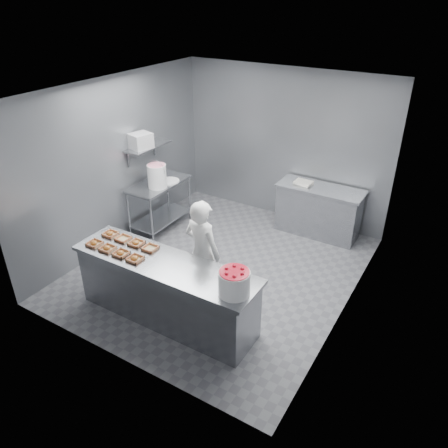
{
  "coord_description": "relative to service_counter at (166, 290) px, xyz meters",
  "views": [
    {
      "loc": [
        3.04,
        -4.91,
        4.01
      ],
      "look_at": [
        0.2,
        -0.2,
        0.97
      ],
      "focal_mm": 35.0,
      "sensor_mm": 36.0,
      "label": 1
    }
  ],
  "objects": [
    {
      "name": "strawberry_tub",
      "position": [
        1.08,
        -0.09,
        0.61
      ],
      "size": [
        0.37,
        0.37,
        0.3
      ],
      "color": "white",
      "rests_on": "service_counter"
    },
    {
      "name": "tray_1",
      "position": [
        -0.83,
        -0.15,
        0.47
      ],
      "size": [
        0.19,
        0.18,
        0.06
      ],
      "color": "tan",
      "rests_on": "service_counter"
    },
    {
      "name": "tray_7",
      "position": [
        -0.35,
        0.15,
        0.47
      ],
      "size": [
        0.19,
        0.18,
        0.04
      ],
      "color": "tan",
      "rests_on": "service_counter"
    },
    {
      "name": "rag",
      "position": [
        -1.68,
        2.09,
        0.46
      ],
      "size": [
        0.16,
        0.15,
        0.02
      ],
      "primitive_type": "cube",
      "rotation": [
        0.0,
        0.0,
        0.29
      ],
      "color": "#CCB28C",
      "rests_on": "prep_table"
    },
    {
      "name": "tray_2",
      "position": [
        -0.59,
        -0.15,
        0.47
      ],
      "size": [
        0.19,
        0.18,
        0.06
      ],
      "color": "tan",
      "rests_on": "service_counter"
    },
    {
      "name": "tray_4",
      "position": [
        -1.07,
        0.15,
        0.47
      ],
      "size": [
        0.19,
        0.18,
        0.06
      ],
      "color": "tan",
      "rests_on": "service_counter"
    },
    {
      "name": "floor",
      "position": [
        0.0,
        1.35,
        -0.45
      ],
      "size": [
        4.5,
        4.5,
        0.0
      ],
      "primitive_type": "plane",
      "color": "#4C4C51",
      "rests_on": "ground"
    },
    {
      "name": "paper_stack",
      "position": [
        0.57,
        3.25,
        0.47
      ],
      "size": [
        0.33,
        0.26,
        0.05
      ],
      "primitive_type": "cube",
      "rotation": [
        0.0,
        0.0,
        -0.13
      ],
      "color": "silver",
      "rests_on": "back_counter"
    },
    {
      "name": "wall_left",
      "position": [
        -2.0,
        1.35,
        0.95
      ],
      "size": [
        0.04,
        4.5,
        2.8
      ],
      "primitive_type": "cube",
      "color": "slate",
      "rests_on": "ground"
    },
    {
      "name": "back_counter",
      "position": [
        0.9,
        3.25,
        -0.0
      ],
      "size": [
        1.5,
        0.6,
        0.9
      ],
      "color": "slate",
      "rests_on": "ground"
    },
    {
      "name": "service_counter",
      "position": [
        0.0,
        0.0,
        0.0
      ],
      "size": [
        2.6,
        0.7,
        0.9
      ],
      "color": "slate",
      "rests_on": "ground"
    },
    {
      "name": "wall_right",
      "position": [
        2.0,
        1.35,
        0.95
      ],
      "size": [
        0.04,
        4.5,
        2.8
      ],
      "primitive_type": "cube",
      "color": "slate",
      "rests_on": "ground"
    },
    {
      "name": "tray_0",
      "position": [
        -1.07,
        -0.15,
        0.47
      ],
      "size": [
        0.19,
        0.18,
        0.06
      ],
      "color": "tan",
      "rests_on": "service_counter"
    },
    {
      "name": "prep_table",
      "position": [
        -1.65,
        1.95,
        0.14
      ],
      "size": [
        0.6,
        1.2,
        0.9
      ],
      "color": "slate",
      "rests_on": "ground"
    },
    {
      "name": "tray_5",
      "position": [
        -0.83,
        0.15,
        0.47
      ],
      "size": [
        0.19,
        0.18,
        0.04
      ],
      "color": "tan",
      "rests_on": "service_counter"
    },
    {
      "name": "ceiling",
      "position": [
        0.0,
        1.35,
        2.35
      ],
      "size": [
        4.5,
        4.5,
        0.0
      ],
      "primitive_type": "plane",
      "rotation": [
        3.14,
        0.0,
        0.0
      ],
      "color": "white",
      "rests_on": "wall_back"
    },
    {
      "name": "worker",
      "position": [
        0.19,
        0.6,
        0.33
      ],
      "size": [
        0.61,
        0.44,
        1.56
      ],
      "primitive_type": "imported",
      "rotation": [
        0.0,
        0.0,
        3.02
      ],
      "color": "white",
      "rests_on": "ground"
    },
    {
      "name": "tray_6",
      "position": [
        -0.59,
        0.15,
        0.47
      ],
      "size": [
        0.19,
        0.18,
        0.06
      ],
      "color": "tan",
      "rests_on": "service_counter"
    },
    {
      "name": "glaze_bucket",
      "position": [
        -1.54,
        1.8,
        0.66
      ],
      "size": [
        0.34,
        0.32,
        0.5
      ],
      "color": "white",
      "rests_on": "prep_table"
    },
    {
      "name": "appliance",
      "position": [
        -1.82,
        1.78,
        1.24
      ],
      "size": [
        0.37,
        0.4,
        0.25
      ],
      "primitive_type": "cube",
      "rotation": [
        0.0,
        0.0,
        -0.26
      ],
      "color": "gray",
      "rests_on": "wall_shelf"
    },
    {
      "name": "bucket_lid",
      "position": [
        -1.51,
        2.1,
        0.46
      ],
      "size": [
        0.42,
        0.42,
        0.03
      ],
      "primitive_type": "cylinder",
      "rotation": [
        0.0,
        0.0,
        0.26
      ],
      "color": "white",
      "rests_on": "prep_table"
    },
    {
      "name": "tray_3",
      "position": [
        -0.35,
        -0.15,
        0.47
      ],
      "size": [
        0.19,
        0.18,
        0.06
      ],
      "color": "tan",
      "rests_on": "service_counter"
    },
    {
      "name": "wall_shelf",
      "position": [
        -1.82,
        1.95,
        1.1
      ],
      "size": [
        0.35,
        0.9,
        0.03
      ],
      "primitive_type": "cube",
      "color": "slate",
      "rests_on": "wall_left"
    },
    {
      "name": "wall_back",
      "position": [
        0.0,
        3.6,
        0.95
      ],
      "size": [
        4.0,
        0.04,
        2.8
      ],
      "primitive_type": "cube",
      "color": "slate",
      "rests_on": "ground"
    }
  ]
}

